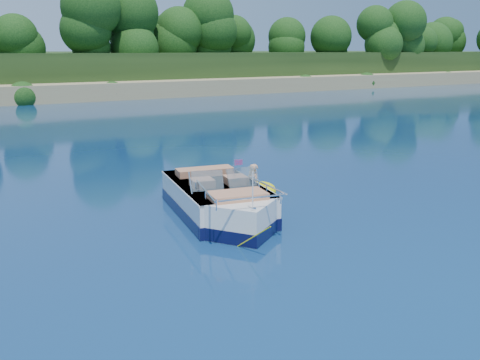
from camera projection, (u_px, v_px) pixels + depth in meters
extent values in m
plane|color=#091943|center=(221.00, 223.00, 13.70)|extent=(160.00, 160.00, 0.00)
cube|color=#9F855C|center=(10.00, 96.00, 45.48)|extent=(170.00, 8.00, 2.00)
cylinder|color=black|center=(1.00, 61.00, 48.18)|extent=(0.44, 0.44, 3.60)
cylinder|color=black|center=(209.00, 64.00, 56.39)|extent=(0.44, 0.44, 2.60)
sphere|color=black|center=(208.00, 40.00, 55.81)|extent=(4.29, 4.29, 4.29)
cylinder|color=black|center=(391.00, 60.00, 71.29)|extent=(0.44, 0.44, 3.00)
sphere|color=black|center=(392.00, 38.00, 70.61)|extent=(4.95, 4.95, 4.95)
cube|color=white|center=(216.00, 202.00, 14.41)|extent=(2.67, 4.16, 1.08)
cube|color=white|center=(240.00, 222.00, 12.74)|extent=(2.02, 2.02, 1.08)
cube|color=#0C0E36|center=(216.00, 208.00, 14.44)|extent=(2.70, 4.21, 0.31)
cube|color=#0C0E36|center=(240.00, 228.00, 12.77)|extent=(2.06, 2.06, 0.31)
cube|color=tan|center=(213.00, 189.00, 14.61)|extent=(2.07, 2.95, 0.10)
cube|color=white|center=(216.00, 184.00, 14.29)|extent=(2.71, 4.17, 0.06)
cube|color=black|center=(195.00, 183.00, 16.32)|extent=(0.62, 0.45, 0.92)
cube|color=#8C9EA5|center=(207.00, 181.00, 13.40)|extent=(0.84, 0.50, 0.50)
cube|color=#8C9EA5|center=(242.00, 178.00, 13.72)|extent=(0.81, 0.29, 0.50)
cube|color=tan|center=(202.00, 187.00, 13.89)|extent=(0.65, 0.65, 0.41)
cube|color=tan|center=(236.00, 184.00, 14.20)|extent=(0.65, 0.65, 0.41)
cube|color=tan|center=(205.00, 175.00, 15.21)|extent=(1.67, 0.82, 0.39)
cube|color=tan|center=(237.00, 199.00, 12.79)|extent=(1.46, 0.98, 0.35)
cylinder|color=white|center=(253.00, 191.00, 11.80)|extent=(0.03, 0.03, 0.87)
cube|color=red|center=(238.00, 162.00, 13.59)|extent=(0.23, 0.05, 0.14)
cube|color=silver|center=(253.00, 209.00, 11.85)|extent=(0.11, 0.08, 0.05)
cylinder|color=yellow|center=(253.00, 237.00, 11.59)|extent=(0.22, 1.09, 0.78)
torus|color=#FFFA04|center=(253.00, 191.00, 16.46)|extent=(1.55, 1.55, 0.37)
torus|color=red|center=(253.00, 190.00, 16.45)|extent=(1.28, 1.28, 0.12)
imported|color=tan|center=(252.00, 194.00, 16.41)|extent=(0.36, 0.77, 1.49)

